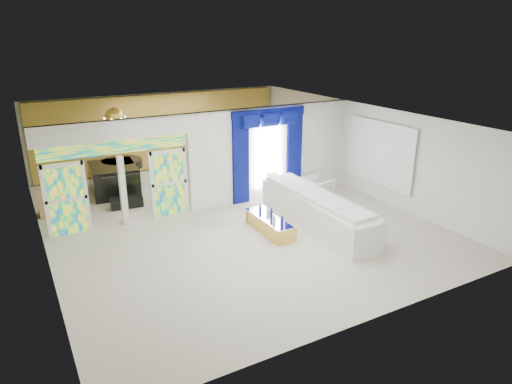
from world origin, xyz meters
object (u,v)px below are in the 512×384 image
white_sofa (317,212)px  console_table (280,195)px  coffee_table (270,225)px  grand_piano (114,179)px  armchair (316,188)px

white_sofa → console_table: bearing=87.5°
coffee_table → white_sofa: bearing=-12.5°
grand_piano → armchair: bearing=-28.2°
white_sofa → armchair: bearing=56.4°
white_sofa → grand_piano: bearing=129.7°
white_sofa → console_table: size_ratio=3.93×
armchair → white_sofa: bearing=135.3°
armchair → grand_piano: (-5.79, 3.69, 0.17)m
white_sofa → coffee_table: size_ratio=2.48×
console_table → armchair: armchair is taller
white_sofa → grand_piano: (-4.36, 5.67, 0.06)m
white_sofa → console_table: (0.19, 2.24, -0.24)m
armchair → grand_piano: size_ratio=0.51×
white_sofa → console_table: 2.26m
white_sofa → coffee_table: (-1.35, 0.30, -0.23)m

